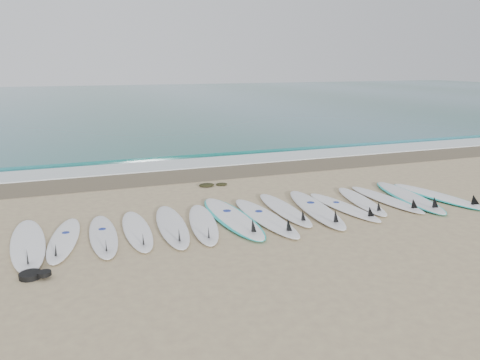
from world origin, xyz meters
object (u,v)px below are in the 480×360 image
object	(u,v)px
surfboard_0	(28,244)
surfboard_14	(439,196)
leash_coil	(33,275)
surfboard_7	(266,217)

from	to	relation	value
surfboard_0	surfboard_14	size ratio (longest dim) A/B	1.05
leash_coil	surfboard_7	bearing A→B (deg)	15.57
surfboard_0	leash_coil	bearing A→B (deg)	-87.17
surfboard_7	surfboard_14	distance (m)	4.44
surfboard_7	leash_coil	xyz separation A→B (m)	(-4.27, -1.19, -0.01)
surfboard_14	leash_coil	distance (m)	8.80
surfboard_14	leash_coil	bearing A→B (deg)	179.31
surfboard_0	leash_coil	distance (m)	1.31
surfboard_7	surfboard_14	size ratio (longest dim) A/B	1.03
surfboard_7	surfboard_0	bearing A→B (deg)	175.72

